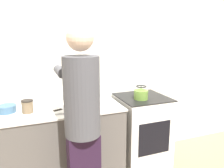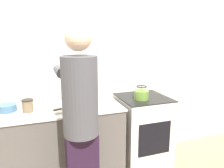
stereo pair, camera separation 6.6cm
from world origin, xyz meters
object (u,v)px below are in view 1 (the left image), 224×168
Objects in this scene: person at (82,118)px; kettle at (141,94)px; oven at (142,131)px; bowl_prep at (7,109)px; canister_jar at (27,106)px; cutting_board at (67,109)px; knife at (63,109)px.

kettle is at bearing 29.50° from person.
person is (-0.92, -0.56, 0.52)m from oven.
bowl_prep is 0.23m from canister_jar.
kettle is (-0.07, -0.08, 0.54)m from oven.
canister_jar is at bearing 168.98° from cutting_board.
person is at bearing -148.72° from oven.
oven is 4.05× the size of knife.
cutting_board is 0.90m from kettle.
bowl_prep is at bearing 174.27° from kettle.
oven is 1.65m from bowl_prep.
bowl_prep reaches higher than knife.
oven is 2.82× the size of cutting_board.
canister_jar is at bearing 148.75° from knife.
oven is at bearing 5.55° from cutting_board.
person is 13.31× the size of canister_jar.
kettle reaches higher than canister_jar.
oven and knife have the same top height.
kettle reaches higher than knife.
knife is 1.35× the size of kettle.
person is 0.47m from cutting_board.
oven is 0.52× the size of person.
bowl_prep is (-0.56, 0.16, 0.02)m from knife.
kettle reaches higher than cutting_board.
oven is at bearing -14.99° from knife.
cutting_board is 1.93× the size of kettle.
bowl_prep is at bearing 177.39° from oven.
kettle is at bearing -19.42° from knife.
kettle is 1.30m from canister_jar.
knife is (-1.01, -0.09, 0.47)m from oven.
oven is 1.46m from canister_jar.
knife is at bearing -11.26° from canister_jar.
cutting_board is 2.46× the size of canister_jar.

